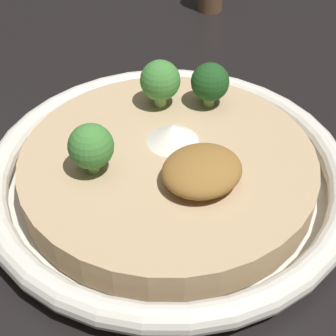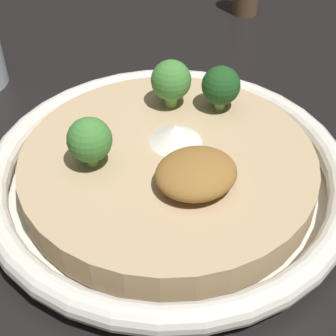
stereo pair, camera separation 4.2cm
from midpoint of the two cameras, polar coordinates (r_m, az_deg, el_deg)
name	(u,v)px [view 1 (the left image)]	position (r m, az deg, el deg)	size (l,w,h in m)	color
ground_plane	(168,186)	(0.44, -2.77, -2.15)	(6.00, 6.00, 0.00)	black
risotto_bowl	(168,171)	(0.43, -2.84, -0.49)	(0.30, 0.30, 0.03)	silver
cheese_sprinkle	(173,133)	(0.42, -2.34, 3.78)	(0.04, 0.04, 0.02)	white
crispy_onion_garnish	(200,172)	(0.38, 0.37, -0.55)	(0.06, 0.06, 0.02)	olive
broccoli_front_left	(210,83)	(0.46, 2.02, 9.35)	(0.03, 0.03, 0.04)	#84A856
broccoli_front	(160,81)	(0.46, -3.55, 9.49)	(0.04, 0.04, 0.04)	#84A856
broccoli_right	(91,147)	(0.39, -11.61, 2.19)	(0.04, 0.04, 0.04)	#759E4C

